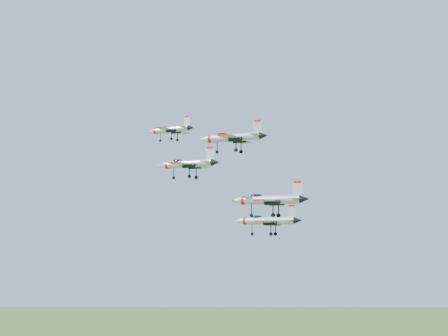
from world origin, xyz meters
The scene contains 5 objects.
jet_lead centered at (-24.35, 9.53, 144.71)m, with size 12.66×10.41×3.39m.
jet_left_high centered at (0.15, -3.41, 139.26)m, with size 13.96×11.69×3.74m.
jet_right_high centered at (-1.35, -15.53, 133.29)m, with size 12.41×10.27×3.32m.
jet_left_low centered at (4.20, 2.41, 123.86)m, with size 13.72×11.46×3.67m.
jet_right_low centered at (11.92, -11.08, 127.00)m, with size 13.88×11.57×3.71m.
Camera 1 is at (60.90, -100.97, 121.88)m, focal length 50.00 mm.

